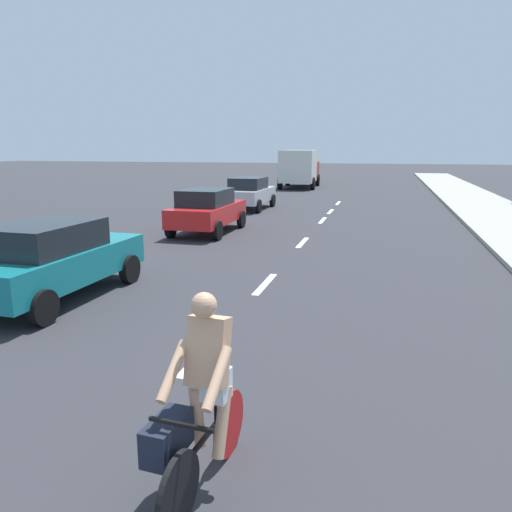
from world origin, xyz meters
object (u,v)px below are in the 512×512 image
object	(u,v)px
cyclist	(199,404)
parked_car_silver	(249,192)
delivery_truck	(300,168)
parked_car_teal	(51,258)
parked_car_red	(207,210)

from	to	relation	value
cyclist	parked_car_silver	distance (m)	20.41
cyclist	delivery_truck	size ratio (longest dim) A/B	0.29
cyclist	parked_car_teal	xyz separation A→B (m)	(-4.92, 4.57, 0.01)
cyclist	parked_car_red	distance (m)	13.59
parked_car_silver	cyclist	bearing A→B (deg)	-74.37
delivery_truck	parked_car_red	bearing A→B (deg)	-91.79
parked_car_red	cyclist	bearing A→B (deg)	-69.61
parked_car_silver	parked_car_red	bearing A→B (deg)	-85.45
parked_car_silver	delivery_truck	bearing A→B (deg)	90.96
cyclist	delivery_truck	distance (m)	34.08
parked_car_teal	cyclist	bearing A→B (deg)	-41.44
cyclist	parked_car_red	xyz separation A→B (m)	(-4.64, 12.78, 0.01)
parked_car_teal	parked_car_red	distance (m)	8.21
parked_car_teal	parked_car_silver	world-z (taller)	same
cyclist	parked_car_teal	world-z (taller)	cyclist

